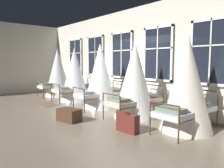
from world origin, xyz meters
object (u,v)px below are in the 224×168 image
(cot_fifth, at_px, (187,85))
(travel_trunk, at_px, (69,115))
(cot_first, at_px, (58,73))
(cot_second, at_px, (75,75))
(suitcase_dark, at_px, (128,123))
(cot_third, at_px, (100,77))
(cot_fourth, at_px, (135,81))

(cot_fifth, xyz_separation_m, travel_trunk, (-2.54, -1.74, -0.93))
(travel_trunk, bearing_deg, cot_first, 157.31)
(cot_second, height_order, suitcase_dark, cot_second)
(cot_second, height_order, cot_fifth, cot_fifth)
(cot_first, xyz_separation_m, travel_trunk, (4.28, -1.79, -0.92))
(suitcase_dark, bearing_deg, cot_first, 163.06)
(cot_first, xyz_separation_m, cot_second, (1.67, -0.06, -0.02))
(cot_fifth, distance_m, travel_trunk, 3.21)
(cot_first, height_order, cot_third, cot_third)
(travel_trunk, bearing_deg, cot_fourth, 63.03)
(suitcase_dark, bearing_deg, cot_fifth, 49.22)
(cot_third, bearing_deg, cot_fifth, -88.67)
(cot_first, relative_size, cot_fourth, 1.01)
(cot_first, distance_m, cot_second, 1.67)
(cot_first, bearing_deg, travel_trunk, -112.44)
(cot_second, height_order, cot_fourth, cot_fourth)
(cot_fourth, bearing_deg, cot_first, 90.30)
(cot_fourth, xyz_separation_m, suitcase_dark, (0.85, -1.12, -0.86))
(cot_third, height_order, travel_trunk, cot_third)
(suitcase_dark, xyz_separation_m, travel_trunk, (-1.72, -0.59, -0.05))
(cot_fourth, bearing_deg, travel_trunk, 154.19)
(cot_first, height_order, cot_fifth, cot_fifth)
(cot_first, bearing_deg, cot_fifth, -90.13)
(cot_fourth, bearing_deg, suitcase_dark, -141.69)
(cot_fifth, bearing_deg, cot_fourth, 90.45)
(cot_first, relative_size, cot_second, 1.02)
(cot_second, relative_size, travel_trunk, 3.47)
(cot_second, relative_size, cot_fourth, 0.99)
(cot_first, bearing_deg, suitcase_dark, -101.07)
(suitcase_dark, bearing_deg, cot_second, 159.57)
(cot_third, distance_m, suitcase_dark, 2.98)
(cot_second, height_order, cot_third, cot_third)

